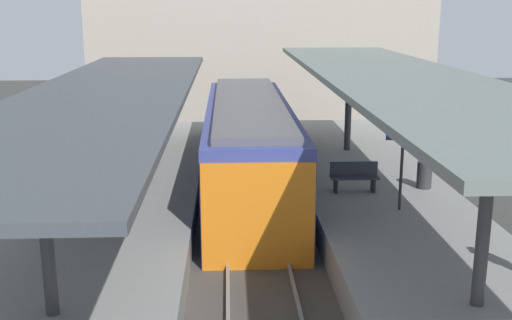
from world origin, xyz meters
TOP-DOWN VIEW (x-y plane):
  - ground_plane at (0.00, 0.00)m, footprint 80.00×80.00m
  - platform_left at (-3.80, 0.00)m, footprint 4.40×28.00m
  - platform_right at (3.80, 0.00)m, footprint 4.40×28.00m
  - track_ballast at (0.00, 0.00)m, footprint 3.20×28.00m
  - rail_near_side at (-0.72, 0.00)m, footprint 0.08×28.00m
  - rail_far_side at (0.72, 0.00)m, footprint 0.08×28.00m
  - commuter_train at (0.00, 5.09)m, footprint 2.78×12.95m
  - canopy_left at (-3.80, 1.40)m, footprint 4.18×21.00m
  - canopy_right at (3.80, 1.40)m, footprint 4.18×21.00m
  - platform_bench at (2.98, 2.30)m, footprint 1.40×0.41m
  - platform_sign at (3.86, 0.57)m, footprint 0.90×0.08m
  - litter_bin at (5.13, 2.55)m, footprint 0.44×0.44m
  - passenger_mid_platform at (-5.19, 3.00)m, footprint 0.36×0.36m
  - station_building_backdrop at (1.17, 20.00)m, footprint 18.00×6.00m

SIDE VIEW (x-z plane):
  - ground_plane at x=0.00m, z-range 0.00..0.00m
  - track_ballast at x=0.00m, z-range 0.00..0.20m
  - rail_near_side at x=-0.72m, z-range 0.20..0.34m
  - rail_far_side at x=0.72m, z-range 0.20..0.34m
  - platform_left at x=-3.80m, z-range 0.00..1.00m
  - platform_right at x=3.80m, z-range 0.00..1.00m
  - litter_bin at x=5.13m, z-range 1.00..1.80m
  - platform_bench at x=2.98m, z-range 1.03..1.89m
  - commuter_train at x=0.00m, z-range 0.18..3.28m
  - passenger_mid_platform at x=-5.19m, z-range 1.03..2.63m
  - platform_sign at x=3.86m, z-range 1.52..3.73m
  - canopy_left at x=-3.80m, z-range 2.46..5.62m
  - canopy_right at x=3.80m, z-range 2.64..6.17m
  - station_building_backdrop at x=1.17m, z-range 0.00..11.00m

